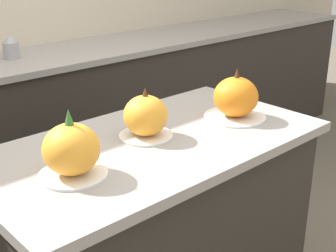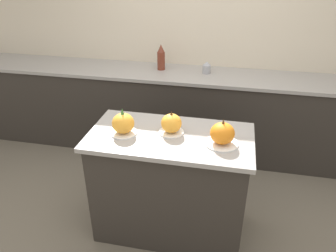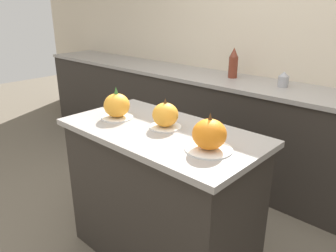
% 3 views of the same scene
% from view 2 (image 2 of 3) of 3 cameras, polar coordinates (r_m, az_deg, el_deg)
% --- Properties ---
extents(ground_plane, '(12.00, 12.00, 0.00)m').
position_cam_2_polar(ground_plane, '(2.94, 0.33, -17.05)').
color(ground_plane, '#665B4C').
extents(wall_back, '(8.00, 0.06, 2.50)m').
position_cam_2_polar(wall_back, '(3.76, 5.52, 15.18)').
color(wall_back, beige).
rests_on(wall_back, ground_plane).
extents(kitchen_island, '(1.20, 0.64, 0.90)m').
position_cam_2_polar(kitchen_island, '(2.64, 0.36, -10.08)').
color(kitchen_island, '#2D2823').
rests_on(kitchen_island, ground_plane).
extents(back_counter, '(6.00, 0.60, 0.94)m').
position_cam_2_polar(back_counter, '(3.70, 4.34, 2.22)').
color(back_counter, '#2D2823').
rests_on(back_counter, ground_plane).
extents(pumpkin_cake_left, '(0.20, 0.20, 0.20)m').
position_cam_2_polar(pumpkin_cake_left, '(2.39, -7.81, 0.38)').
color(pumpkin_cake_left, white).
rests_on(pumpkin_cake_left, kitchen_island).
extents(pumpkin_cake_center, '(0.19, 0.19, 0.18)m').
position_cam_2_polar(pumpkin_cake_center, '(2.38, 0.70, 0.36)').
color(pumpkin_cake_center, white).
rests_on(pumpkin_cake_center, kitchen_island).
extents(pumpkin_cake_right, '(0.24, 0.24, 0.20)m').
position_cam_2_polar(pumpkin_cake_right, '(2.27, 9.44, -1.41)').
color(pumpkin_cake_right, white).
rests_on(pumpkin_cake_right, kitchen_island).
extents(bottle_tall, '(0.08, 0.08, 0.28)m').
position_cam_2_polar(bottle_tall, '(3.61, -1.21, 11.82)').
color(bottle_tall, maroon).
rests_on(bottle_tall, back_counter).
extents(bottle_short, '(0.09, 0.09, 0.13)m').
position_cam_2_polar(bottle_short, '(3.54, 6.74, 10.06)').
color(bottle_short, '#99999E').
rests_on(bottle_short, back_counter).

